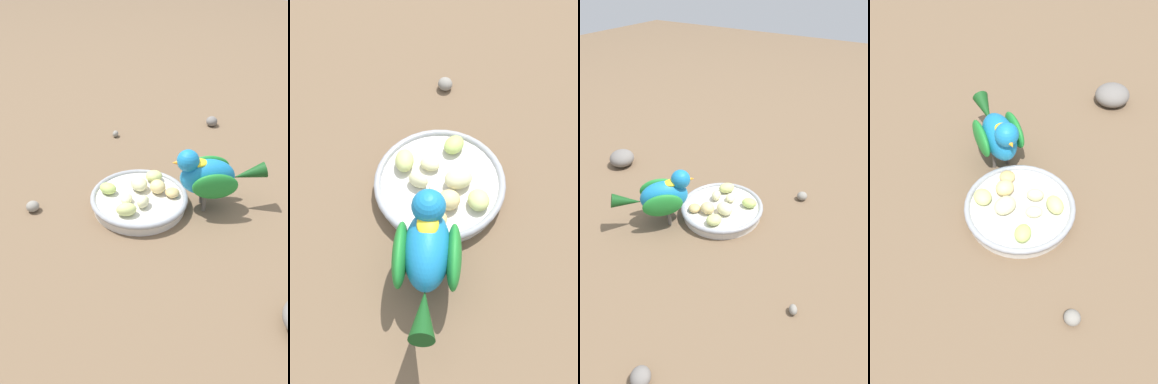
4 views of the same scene
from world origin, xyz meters
TOP-DOWN VIEW (x-y plane):
  - ground_plane at (0.00, 0.00)m, footprint 4.00×4.00m
  - feeding_bowl at (0.02, -0.02)m, footprint 0.18×0.18m
  - apple_piece_0 at (0.03, 0.00)m, footprint 0.04×0.05m
  - apple_piece_1 at (-0.01, -0.01)m, footprint 0.03×0.03m
  - apple_piece_2 at (0.07, -0.00)m, footprint 0.04×0.04m
  - apple_piece_3 at (0.05, -0.03)m, footprint 0.04×0.04m
  - apple_piece_4 at (-0.04, -0.04)m, footprint 0.04×0.04m
  - apple_piece_5 at (-0.00, -0.04)m, footprint 0.03×0.03m
  - apple_piece_6 at (-0.02, 0.03)m, footprint 0.03×0.04m
  - apple_piece_7 at (0.06, -0.06)m, footprint 0.03×0.03m
  - parrot at (0.10, -0.11)m, footprint 0.15×0.14m
  - pebble_1 at (-0.13, 0.11)m, footprint 0.03×0.03m

SIDE VIEW (x-z plane):
  - ground_plane at x=0.00m, z-range 0.00..0.00m
  - pebble_1 at x=-0.13m, z-range 0.00..0.02m
  - feeding_bowl at x=0.02m, z-range 0.00..0.03m
  - apple_piece_7 at x=0.06m, z-range 0.02..0.04m
  - apple_piece_1 at x=-0.01m, z-range 0.02..0.04m
  - apple_piece_6 at x=-0.02m, z-range 0.02..0.04m
  - apple_piece_2 at x=0.07m, z-range 0.02..0.04m
  - apple_piece_5 at x=0.00m, z-range 0.02..0.04m
  - apple_piece_4 at x=-0.04m, z-range 0.02..0.04m
  - apple_piece_3 at x=0.05m, z-range 0.02..0.05m
  - apple_piece_0 at x=0.03m, z-range 0.02..0.05m
  - parrot at x=0.10m, z-range 0.01..0.13m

